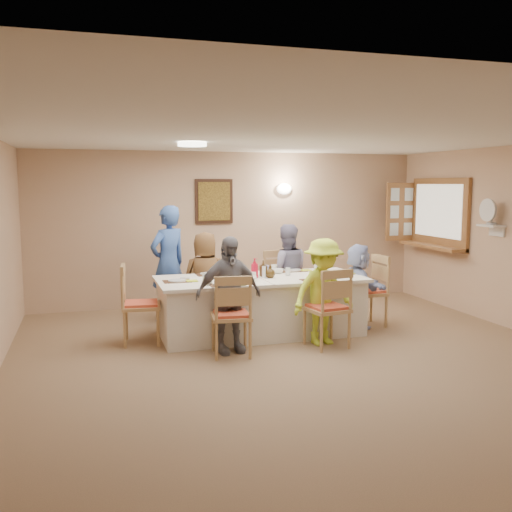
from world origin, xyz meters
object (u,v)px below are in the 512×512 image
object	(u,v)px
chair_right_end	(367,291)
diner_back_left	(205,279)
chair_back_right	(283,284)
diner_front_right	(323,292)
chair_left_end	(141,304)
condiment_ketchup	(255,268)
diner_front_left	(229,295)
serving_hatch	(439,214)
chair_back_left	(204,293)
chair_front_right	(327,307)
dining_table	(261,306)
caregiver	(168,263)
diner_back_right	(286,272)
diner_right_end	(358,285)
desk_fan	(490,215)
chair_front_left	(231,314)

from	to	relation	value
chair_right_end	diner_back_left	bearing A→B (deg)	-110.38
chair_back_right	diner_front_right	world-z (taller)	diner_front_right
chair_left_end	condiment_ketchup	distance (m)	1.51
chair_back_right	diner_front_left	size ratio (longest dim) A/B	0.73
serving_hatch	chair_back_left	distance (m)	4.08
chair_front_right	diner_back_left	bearing A→B (deg)	-60.07
chair_front_right	dining_table	bearing A→B (deg)	-62.23
dining_table	condiment_ketchup	distance (m)	0.52
chair_front_right	diner_front_left	distance (m)	1.22
diner_front_left	condiment_ketchup	size ratio (longest dim) A/B	5.27
chair_front_right	caregiver	bearing A→B (deg)	-58.87
chair_front_right	diner_back_right	world-z (taller)	diner_back_right
dining_table	condiment_ketchup	world-z (taller)	condiment_ketchup
chair_back_right	condiment_ketchup	xyz separation A→B (m)	(-0.69, -0.82, 0.39)
chair_left_end	diner_back_left	size ratio (longest dim) A/B	0.76
diner_back_left	diner_right_end	size ratio (longest dim) A/B	1.14
desk_fan	chair_back_right	world-z (taller)	desk_fan
serving_hatch	desk_fan	bearing A→B (deg)	-94.66
desk_fan	diner_back_left	world-z (taller)	desk_fan
chair_back_left	diner_back_right	distance (m)	1.23
diner_front_left	diner_right_end	size ratio (longest dim) A/B	1.19
chair_front_left	chair_back_left	bearing A→B (deg)	-82.96
chair_right_end	diner_front_right	world-z (taller)	diner_front_right
chair_front_right	diner_back_right	distance (m)	1.49
desk_fan	diner_front_left	bearing A→B (deg)	-175.45
diner_front_right	dining_table	bearing A→B (deg)	119.52
desk_fan	chair_left_end	size ratio (longest dim) A/B	0.30
dining_table	diner_front_right	size ratio (longest dim) A/B	2.05
diner_front_left	desk_fan	bearing A→B (deg)	-3.67
desk_fan	diner_back_left	size ratio (longest dim) A/B	0.23
chair_back_right	chair_right_end	size ratio (longest dim) A/B	1.00
serving_hatch	chair_front_left	size ratio (longest dim) A/B	1.55
desk_fan	diner_right_end	world-z (taller)	desk_fan
chair_back_left	diner_front_right	size ratio (longest dim) A/B	0.67
chair_front_right	caregiver	xyz separation A→B (m)	(-1.65, 1.95, 0.34)
chair_front_left	chair_front_right	xyz separation A→B (m)	(1.20, 0.00, 0.01)
chair_front_right	diner_back_left	xyz separation A→B (m)	(-1.20, 1.48, 0.17)
desk_fan	chair_left_end	bearing A→B (deg)	175.51
diner_back_left	diner_back_right	size ratio (longest dim) A/B	0.94
chair_back_left	diner_back_right	world-z (taller)	diner_back_right
chair_back_left	diner_front_right	distance (m)	1.92
chair_back_left	condiment_ketchup	world-z (taller)	condiment_ketchup
chair_back_right	chair_front_right	xyz separation A→B (m)	(-0.00, -1.60, -0.01)
chair_back_right	dining_table	bearing A→B (deg)	-138.02
diner_back_right	diner_right_end	size ratio (longest dim) A/B	1.21
diner_front_left	chair_front_right	bearing A→B (deg)	-13.93
chair_left_end	diner_back_left	bearing A→B (deg)	-48.21
diner_back_left	diner_front_right	bearing A→B (deg)	133.20
diner_front_right	serving_hatch	bearing A→B (deg)	19.22
chair_right_end	diner_right_end	xyz separation A→B (m)	(-0.13, 0.00, 0.08)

